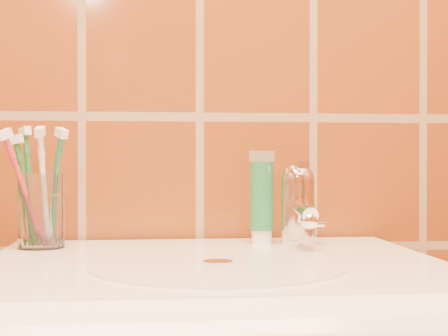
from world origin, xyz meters
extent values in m
cube|color=white|center=(0.00, 0.96, 0.77)|extent=(0.56, 0.46, 0.16)
cylinder|color=silver|center=(0.00, 0.91, 0.85)|extent=(0.30, 0.30, 0.00)
cylinder|color=white|center=(0.00, 0.91, 0.85)|extent=(0.04, 0.04, 0.00)
cylinder|color=white|center=(-0.23, 1.10, 0.90)|extent=(0.07, 0.07, 0.11)
cylinder|color=white|center=(0.09, 1.12, 0.86)|extent=(0.03, 0.03, 0.02)
cylinder|color=#176331|center=(0.09, 1.12, 0.92)|extent=(0.03, 0.03, 0.10)
cube|color=beige|center=(0.09, 1.12, 0.98)|extent=(0.04, 0.00, 0.02)
cylinder|color=white|center=(0.14, 1.09, 0.90)|extent=(0.05, 0.05, 0.09)
sphere|color=white|center=(0.14, 1.09, 0.94)|extent=(0.05, 0.05, 0.05)
cylinder|color=white|center=(0.14, 1.06, 0.91)|extent=(0.02, 0.09, 0.03)
cube|color=white|center=(0.14, 1.08, 0.96)|extent=(0.02, 0.06, 0.01)
camera|label=1|loc=(-0.08, 0.12, 0.97)|focal=55.00mm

